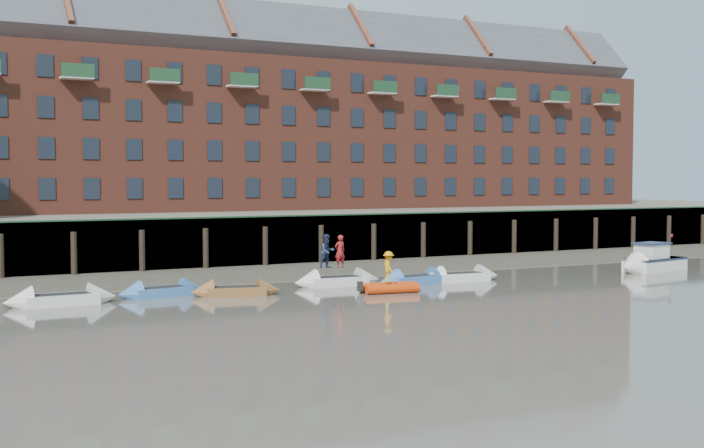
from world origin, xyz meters
TOP-DOWN VIEW (x-y plane):
  - ground at (0.00, 0.00)m, footprint 220.00×220.00m
  - foreshore at (0.00, 18.00)m, footprint 110.00×8.00m
  - mud_band at (0.00, 14.60)m, footprint 110.00×1.60m
  - river_wall at (-0.00, 22.38)m, footprint 110.00×1.23m
  - bank_terrace at (0.00, 36.00)m, footprint 110.00×28.00m
  - apartment_terrace at (-0.00, 36.99)m, footprint 80.60×15.56m
  - rowboat_0 at (-16.58, 9.90)m, footprint 5.06×1.65m
  - rowboat_1 at (-11.73, 10.76)m, footprint 4.55×1.89m
  - rowboat_2 at (-8.44, 9.30)m, footprint 4.59×2.14m
  - rowboat_3 at (-2.26, 10.61)m, footprint 4.96×1.72m
  - rowboat_4 at (1.77, 9.27)m, footprint 4.83×1.89m
  - rowboat_5 at (4.74, 9.28)m, footprint 4.87×1.81m
  - rib_tender at (-1.01, 6.97)m, footprint 3.14×1.79m
  - motor_launch at (17.66, 8.20)m, footprint 5.72×2.79m
  - person_rower_a at (-2.08, 10.66)m, footprint 0.69×0.51m
  - person_rower_b at (-2.77, 10.78)m, footprint 0.97×0.81m
  - person_rib_crew at (-1.12, 7.07)m, footprint 0.81×1.13m

SIDE VIEW (x-z plane):
  - ground at x=0.00m, z-range 0.00..0.00m
  - foreshore at x=0.00m, z-range -0.25..0.25m
  - mud_band at x=0.00m, z-range -0.05..0.05m
  - rowboat_1 at x=-11.73m, z-range -0.41..0.87m
  - rowboat_2 at x=-8.44m, z-range -0.41..0.87m
  - rib_tender at x=-1.01m, z-range -0.03..0.50m
  - rowboat_4 at x=1.77m, z-range -0.44..0.92m
  - rowboat_5 at x=4.74m, z-range -0.45..0.93m
  - rowboat_3 at x=-2.26m, z-range -0.46..0.96m
  - rowboat_0 at x=-16.58m, z-range -0.47..0.98m
  - motor_launch at x=17.66m, z-range -0.55..1.71m
  - person_rib_crew at x=-1.12m, z-range 0.50..2.07m
  - river_wall at x=0.00m, z-range -0.06..3.24m
  - bank_terrace at x=0.00m, z-range 0.00..3.20m
  - person_rower_a at x=-2.08m, z-range 0.95..2.71m
  - person_rower_b at x=-2.77m, z-range 0.95..2.77m
  - apartment_terrace at x=0.00m, z-range 2.34..23.31m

